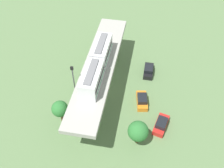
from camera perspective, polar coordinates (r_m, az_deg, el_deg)
ground_plane at (r=48.61m, az=-2.55°, el=-1.57°), size 120.00×120.00×0.00m
viaduct at (r=44.85m, az=-2.76°, el=2.88°), size 5.20×28.00×6.87m
train at (r=41.54m, az=-3.40°, el=4.51°), size 2.64×13.55×3.24m
parked_car_orange at (r=46.41m, az=6.71°, el=-3.65°), size 2.52×4.45×1.76m
parked_car_black at (r=51.94m, az=8.18°, el=3.01°), size 1.81×4.20×1.76m
parked_car_red at (r=43.74m, az=10.93°, el=-8.89°), size 2.73×4.50×1.76m
tree_near_viaduct at (r=39.50m, az=5.86°, el=-10.48°), size 3.22×3.22×4.84m
tree_mid_lot at (r=42.41m, az=-11.60°, el=-5.48°), size 2.73×2.73×4.78m
signal_post at (r=42.84m, az=-8.40°, el=-0.30°), size 0.44×0.28×9.47m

